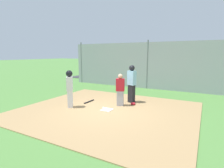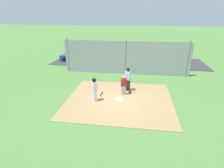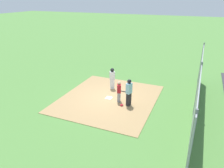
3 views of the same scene
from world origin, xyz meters
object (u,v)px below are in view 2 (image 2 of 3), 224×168
Objects in this scene: baseball at (116,98)px; catcher at (124,85)px; parked_car_blue at (79,56)px; catcher_mask at (130,92)px; umpire at (128,79)px; baseball_bat at (101,94)px; parked_car_green at (126,56)px; parked_car_silver at (158,58)px; home_plate at (119,99)px; runner at (94,88)px.

catcher is at bearing -121.59° from baseball.
baseball is 11.42m from parked_car_blue.
umpire is at bearing -57.61° from catcher_mask.
baseball_bat is 0.17× the size of parked_car_green.
catcher_mask is 9.32m from parked_car_green.
parked_car_green is at bearing 4.56° from parked_car_silver.
baseball is at bearing 78.93° from parked_car_silver.
baseball is 0.02× the size of parked_car_blue.
runner is (1.64, 0.43, 0.95)m from home_plate.
umpire is 10.55m from parked_car_blue.
umpire is 0.42× the size of parked_car_silver.
parked_car_green is at bearing -89.48° from baseball.
umpire is 9.07m from parked_car_silver.
runner is at bearing 14.79° from home_plate.
parked_car_blue is (5.84, -9.79, 0.55)m from baseball.
catcher is at bearing -93.31° from parked_car_green.
baseball_bat is (1.62, 0.20, -0.73)m from catcher.
baseball_bat reaches higher than home_plate.
umpire reaches higher than parked_car_silver.
home_plate is 0.10× the size of parked_car_green.
parked_car_silver is at bearing 178.69° from umpire.
home_plate is at bearing 60.09° from catcher_mask.
parked_car_silver is 9.66m from parked_car_blue.
home_plate is at bearing -23.05° from runner.
catcher_mask is at bearing -90.15° from parked_car_green.
baseball is (0.95, 1.14, -0.02)m from catcher_mask.
baseball is 0.02× the size of parked_car_silver.
catcher is 1.94× the size of baseball_bat.
runner is (1.87, 1.28, 0.20)m from catcher.
baseball_bat is at bearing 15.54° from catcher_mask.
parked_car_blue is at bearing 28.72° from baseball_bat.
umpire is 1.03m from catcher_mask.
runner is 2.19× the size of baseball_bat.
catcher_mask is 0.05× the size of parked_car_green.
runner reaches higher than parked_car_silver.
parked_car_green reaches higher than baseball_bat.
parked_car_silver is 3.92m from parked_car_green.
runner is 0.38× the size of parked_car_green.
parked_car_blue is at bearing -59.19° from baseball.
home_plate is 0.30× the size of catcher.
parked_car_silver is at bearing -25.80° from baseball_bat.
home_plate is 1.83× the size of catcher_mask.
parked_car_green is 5.78m from parked_car_blue.
catcher is 0.33× the size of parked_car_silver.
runner is at bearing 169.16° from baseball_bat.
catcher reaches higher than parked_car_green.
runner is at bearing -75.83° from catcher.
parked_car_blue is (4.68, -9.24, 0.55)m from baseball_bat.
catcher is 9.66m from parked_car_green.
catcher is 0.80× the size of umpire.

